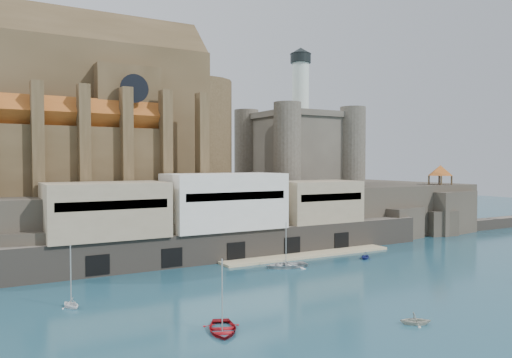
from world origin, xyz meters
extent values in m
plane|color=#194253|center=(0.00, 0.00, 0.00)|extent=(300.00, 300.00, 0.00)
cube|color=#2C2721|center=(0.00, 40.00, 5.00)|extent=(100.00, 34.00, 10.00)
cube|color=#2C2721|center=(-38.00, 23.50, 3.00)|extent=(9.00, 5.00, 6.00)
cube|color=#2C2721|center=(-22.00, 23.50, 3.00)|extent=(9.00, 5.00, 6.00)
cube|color=#2C2721|center=(-5.00, 23.50, 3.00)|extent=(9.00, 5.00, 6.00)
cube|color=#2C2721|center=(12.00, 23.50, 3.00)|extent=(9.00, 5.00, 6.00)
cube|color=#2C2721|center=(28.00, 23.50, 3.00)|extent=(9.00, 5.00, 6.00)
cube|color=#61584D|center=(-8.00, 22.50, 2.25)|extent=(70.00, 6.00, 4.50)
cube|color=#C6B284|center=(2.00, 18.00, 0.15)|extent=(30.00, 4.00, 0.40)
cube|color=black|center=(-30.00, 19.60, 1.60)|extent=(3.00, 0.40, 2.60)
cube|color=black|center=(-20.00, 19.60, 1.60)|extent=(3.00, 0.40, 2.60)
cube|color=black|center=(-10.00, 19.60, 1.60)|extent=(3.00, 0.40, 2.60)
cube|color=black|center=(0.00, 19.60, 1.60)|extent=(3.00, 0.40, 2.60)
cube|color=black|center=(10.00, 19.60, 1.60)|extent=(3.00, 0.40, 2.60)
cube|color=#9D8A6A|center=(-28.00, 23.50, 8.25)|extent=(16.00, 9.00, 7.50)
cube|color=silver|center=(-10.00, 23.50, 8.75)|extent=(18.00, 9.00, 8.50)
cube|color=#9D8A6A|center=(8.00, 23.50, 8.00)|extent=(14.00, 8.00, 7.00)
cube|color=#4A3922|center=(-26.00, 42.00, 22.00)|extent=(38.00, 14.00, 24.00)
cube|color=#4A3922|center=(-26.00, 42.00, 34.00)|extent=(38.00, 13.01, 13.01)
cylinder|color=#4A3922|center=(-7.00, 42.00, 20.00)|extent=(14.00, 14.00, 20.00)
cube|color=#4A3922|center=(-22.00, 42.00, 20.00)|extent=(10.00, 20.00, 20.00)
cube|color=#4A3922|center=(-30.00, 32.50, 15.00)|extent=(28.00, 5.00, 10.00)
cube|color=#4A3922|center=(-30.00, 51.50, 15.00)|extent=(28.00, 5.00, 10.00)
cube|color=#A7521C|center=(-30.00, 32.50, 21.60)|extent=(28.00, 5.66, 5.66)
cube|color=#A7521C|center=(-30.00, 51.50, 21.60)|extent=(28.00, 5.66, 5.66)
cylinder|color=black|center=(-22.00, 29.95, 26.00)|extent=(4.40, 0.30, 4.40)
cube|color=#4A3922|center=(-35.80, 29.50, 18.00)|extent=(1.60, 2.20, 16.00)
cube|color=#4A3922|center=(-29.60, 29.50, 18.00)|extent=(1.60, 2.20, 16.00)
cube|color=#4A3922|center=(-23.40, 29.50, 18.00)|extent=(1.60, 2.20, 16.00)
cube|color=#4A3922|center=(-17.20, 29.50, 18.00)|extent=(1.60, 2.20, 16.00)
cube|color=#4A3922|center=(-11.00, 29.50, 18.00)|extent=(1.60, 2.20, 16.00)
cube|color=#494439|center=(16.00, 41.00, 17.00)|extent=(16.00, 16.00, 14.00)
cube|color=#494439|center=(16.00, 41.00, 24.40)|extent=(17.00, 17.00, 1.20)
cylinder|color=#494439|center=(8.00, 33.00, 18.00)|extent=(5.20, 5.20, 16.00)
cylinder|color=#494439|center=(24.00, 33.00, 18.00)|extent=(5.20, 5.20, 16.00)
cylinder|color=#494439|center=(8.00, 49.00, 18.00)|extent=(5.20, 5.20, 16.00)
cylinder|color=#494439|center=(24.00, 49.00, 18.00)|extent=(5.20, 5.20, 16.00)
cylinder|color=silver|center=(18.00, 43.00, 30.00)|extent=(3.60, 3.60, 12.00)
cylinder|color=black|center=(18.00, 43.00, 37.00)|extent=(4.40, 4.40, 2.00)
cone|color=black|center=(18.00, 43.00, 38.60)|extent=(4.60, 4.60, 1.40)
cube|color=#2C2721|center=(42.00, 26.00, 4.35)|extent=(12.00, 10.00, 8.70)
cube|color=#2C2721|center=(38.00, 23.00, 2.50)|extent=(6.00, 5.00, 5.00)
cube|color=#2C2721|center=(47.00, 28.00, 3.00)|extent=(5.00, 4.00, 6.00)
cube|color=#4A3922|center=(42.00, 26.00, 8.85)|extent=(4.20, 4.20, 0.30)
cylinder|color=#4A3922|center=(40.40, 24.40, 10.30)|extent=(0.36, 0.36, 3.20)
cylinder|color=#4A3922|center=(43.60, 24.40, 10.30)|extent=(0.36, 0.36, 3.20)
cylinder|color=#4A3922|center=(40.40, 27.60, 10.30)|extent=(0.36, 0.36, 3.20)
cylinder|color=#4A3922|center=(43.60, 27.60, 10.30)|extent=(0.36, 0.36, 3.20)
pyramid|color=#A7521C|center=(42.00, 26.00, 13.00)|extent=(6.40, 6.40, 2.20)
imported|color=maroon|center=(-25.12, -6.76, 0.00)|extent=(3.81, 2.37, 5.14)
imported|color=beige|center=(-9.03, -13.88, 0.00)|extent=(2.50, 2.82, 2.79)
imported|color=white|center=(-35.31, 7.34, 0.00)|extent=(2.62, 2.07, 2.65)
imported|color=silver|center=(-5.72, 12.58, 0.00)|extent=(2.02, 4.53, 6.12)
imported|color=navy|center=(8.18, 11.66, 0.00)|extent=(2.46, 2.64, 2.62)
camera|label=1|loc=(-44.06, -45.55, 14.84)|focal=35.00mm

